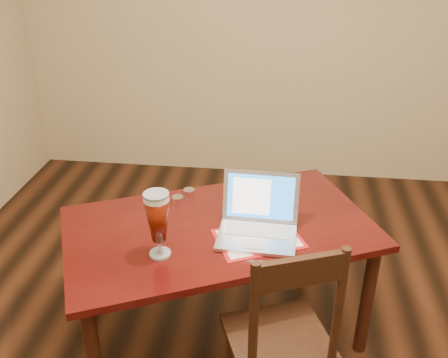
# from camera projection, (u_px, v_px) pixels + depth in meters

# --- Properties ---
(room_shell) EXTENTS (4.51, 5.01, 2.71)m
(room_shell) POSITION_uv_depth(u_px,v_px,m) (327.00, 14.00, 1.42)
(room_shell) COLOR tan
(room_shell) RESTS_ON ground
(dining_table) EXTENTS (1.67, 1.36, 1.00)m
(dining_table) POSITION_uv_depth(u_px,v_px,m) (219.00, 238.00, 2.43)
(dining_table) COLOR #440B09
(dining_table) RESTS_ON ground
(dining_chair) EXTENTS (0.53, 0.52, 0.98)m
(dining_chair) POSITION_uv_depth(u_px,v_px,m) (282.00, 340.00, 2.06)
(dining_chair) COLOR #32190D
(dining_chair) RESTS_ON ground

